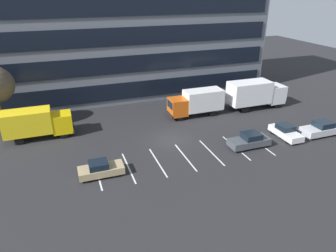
{
  "coord_description": "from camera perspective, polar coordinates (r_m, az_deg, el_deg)",
  "views": [
    {
      "loc": [
        -10.31,
        -27.65,
        15.06
      ],
      "look_at": [
        -0.16,
        0.6,
        1.4
      ],
      "focal_mm": 32.94,
      "sensor_mm": 36.0,
      "label": 1
    }
  ],
  "objects": [
    {
      "name": "sedan_silver",
      "position": [
        37.89,
        26.51,
        -0.45
      ],
      "size": [
        4.42,
        1.85,
        1.58
      ],
      "color": "silver",
      "rests_on": "ground_plane"
    },
    {
      "name": "box_truck_orange",
      "position": [
        38.92,
        5.33,
        4.49
      ],
      "size": [
        7.03,
        2.33,
        3.26
      ],
      "color": "#D85914",
      "rests_on": "ground_plane"
    },
    {
      "name": "ground_plane",
      "position": [
        33.13,
        0.62,
        -2.57
      ],
      "size": [
        120.0,
        120.0,
        0.0
      ],
      "primitive_type": "plane",
      "color": "#262628"
    },
    {
      "name": "sedan_white",
      "position": [
        35.75,
        20.93,
        -0.99
      ],
      "size": [
        1.66,
        3.97,
        1.42
      ],
      "color": "white",
      "rests_on": "ground_plane"
    },
    {
      "name": "box_truck_white",
      "position": [
        42.77,
        15.91,
        5.88
      ],
      "size": [
        8.06,
        2.67,
        3.74
      ],
      "color": "white",
      "rests_on": "ground_plane"
    },
    {
      "name": "office_building",
      "position": [
        46.94,
        -7.4,
        19.08
      ],
      "size": [
        39.48,
        11.23,
        21.6
      ],
      "color": "slate",
      "rests_on": "ground_plane"
    },
    {
      "name": "lot_markings",
      "position": [
        29.95,
        3.23,
        -5.76
      ],
      "size": [
        16.94,
        5.4,
        0.01
      ],
      "color": "silver",
      "rests_on": "ground_plane"
    },
    {
      "name": "sedan_tan",
      "position": [
        27.48,
        -12.38,
        -7.78
      ],
      "size": [
        3.88,
        1.62,
        1.39
      ],
      "color": "tan",
      "rests_on": "ground_plane"
    },
    {
      "name": "sedan_charcoal",
      "position": [
        32.5,
        14.85,
        -2.6
      ],
      "size": [
        4.23,
        1.77,
        1.52
      ],
      "color": "#474C51",
      "rests_on": "ground_plane"
    },
    {
      "name": "box_truck_yellow_all",
      "position": [
        35.6,
        -23.16,
        0.6
      ],
      "size": [
        7.05,
        2.34,
        3.27
      ],
      "color": "yellow",
      "rests_on": "ground_plane"
    }
  ]
}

